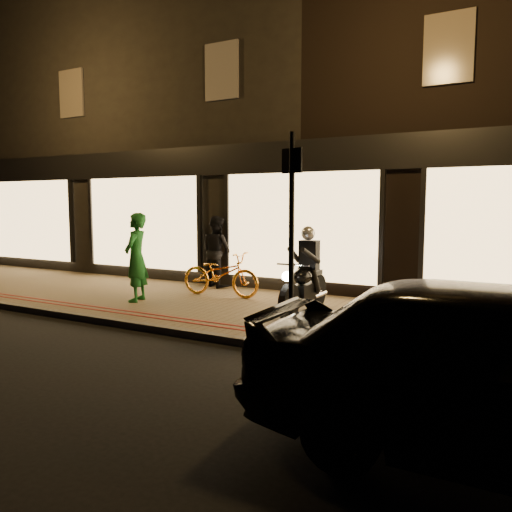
{
  "coord_description": "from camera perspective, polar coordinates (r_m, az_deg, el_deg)",
  "views": [
    {
      "loc": [
        4.45,
        -6.23,
        2.11
      ],
      "look_at": [
        -0.16,
        2.25,
        1.1
      ],
      "focal_mm": 35.0,
      "sensor_mm": 36.0,
      "label": 1
    }
  ],
  "objects": [
    {
      "name": "ground",
      "position": [
        7.94,
        -6.84,
        -9.49
      ],
      "size": [
        90.0,
        90.0,
        0.0
      ],
      "primitive_type": "plane",
      "color": "black",
      "rests_on": "ground"
    },
    {
      "name": "sidewalk",
      "position": [
        9.58,
        0.14,
        -6.39
      ],
      "size": [
        50.0,
        4.0,
        0.12
      ],
      "primitive_type": "cube",
      "color": "brown",
      "rests_on": "ground"
    },
    {
      "name": "kerb_stone",
      "position": [
        7.97,
        -6.63,
        -8.99
      ],
      "size": [
        50.0,
        0.14,
        0.12
      ],
      "primitive_type": "cube",
      "color": "#59544C",
      "rests_on": "ground"
    },
    {
      "name": "red_kerb_lines",
      "position": [
        8.35,
        -4.64,
        -7.82
      ],
      "size": [
        50.0,
        0.26,
        0.01
      ],
      "color": "maroon",
      "rests_on": "sidewalk"
    },
    {
      "name": "building_row",
      "position": [
        16.0,
        12.48,
        13.52
      ],
      "size": [
        48.0,
        10.11,
        8.5
      ],
      "color": "black",
      "rests_on": "ground"
    },
    {
      "name": "motorcycle",
      "position": [
        9.11,
        5.64,
        -2.74
      ],
      "size": [
        0.6,
        1.94,
        1.59
      ],
      "rotation": [
        0.0,
        0.0,
        -0.0
      ],
      "color": "black",
      "rests_on": "sidewalk"
    },
    {
      "name": "sign_post",
      "position": [
        7.17,
        4.08,
        3.44
      ],
      "size": [
        0.35,
        0.12,
        3.0
      ],
      "rotation": [
        0.0,
        0.0,
        -0.25
      ],
      "color": "black",
      "rests_on": "sidewalk"
    },
    {
      "name": "bicycle_gold",
      "position": [
        10.79,
        -4.08,
        -2.07
      ],
      "size": [
        1.86,
        0.72,
        0.96
      ],
      "primitive_type": "imported",
      "rotation": [
        0.0,
        0.0,
        1.62
      ],
      "color": "orange",
      "rests_on": "sidewalk"
    },
    {
      "name": "person_green",
      "position": [
        10.45,
        -13.53,
        -0.15
      ],
      "size": [
        0.61,
        0.76,
        1.81
      ],
      "primitive_type": "imported",
      "rotation": [
        0.0,
        0.0,
        -1.26
      ],
      "color": "#1C6C28",
      "rests_on": "sidewalk"
    },
    {
      "name": "person_dark",
      "position": [
        12.02,
        -4.46,
        0.53
      ],
      "size": [
        1.02,
        0.94,
        1.71
      ],
      "primitive_type": "imported",
      "rotation": [
        0.0,
        0.0,
        2.71
      ],
      "color": "black",
      "rests_on": "sidewalk"
    }
  ]
}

